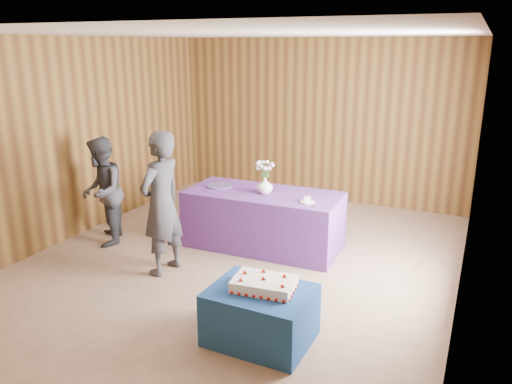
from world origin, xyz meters
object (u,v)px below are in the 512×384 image
Objects in this scene: serving_table at (263,220)px; guest_left at (161,204)px; guest_right at (102,192)px; cake_table at (261,315)px; sheet_cake at (264,284)px; vase at (265,186)px.

guest_left is (-0.75, -1.18, 0.46)m from serving_table.
guest_right is (-1.23, 0.40, -0.12)m from guest_left.
cake_table is 1.50× the size of sheet_cake.
serving_table is 1.38× the size of guest_right.
serving_table is 0.48m from vase.
cake_table is 2.23m from vase.
sheet_cake is (0.02, 0.03, 0.30)m from cake_table.
serving_table is at bearing 114.80° from cake_table.
sheet_cake reaches higher than cake_table.
sheet_cake is 0.36× the size of guest_left.
cake_table is 0.30m from sheet_cake.
sheet_cake is at bearing -67.19° from serving_table.
guest_right is at bearing 158.09° from cake_table.
guest_left is 1.30m from guest_right.
guest_right reaches higher than cake_table.
guest_left is at bearing 154.31° from cake_table.
vase reaches higher than serving_table.
cake_table is 3.14m from guest_right.
vase is (0.04, -0.03, 0.48)m from serving_table.
sheet_cake is 1.85m from guest_left.
serving_table is 1.47m from guest_left.
guest_left is at bearing 38.74° from guest_right.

